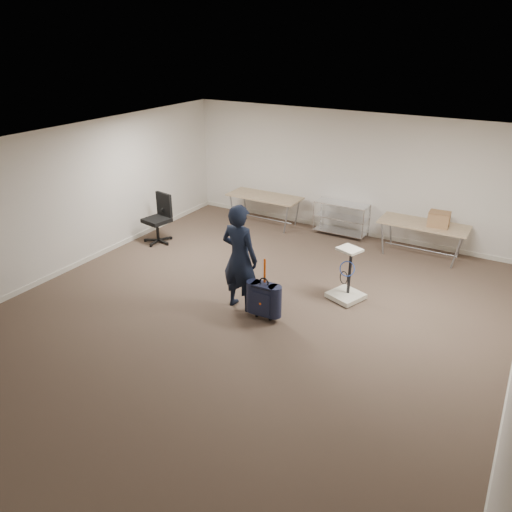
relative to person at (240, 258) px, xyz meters
The scene contains 10 objects.
ground 0.99m from the person, 36.52° to the right, with size 9.00×9.00×0.00m, color #433329.
room_shell 1.50m from the person, 77.16° to the left, with size 8.00×9.00×9.00m.
folding_table_left 4.10m from the person, 113.50° to the left, with size 1.80×0.75×0.73m.
folding_table_right 4.34m from the person, 59.95° to the left, with size 1.80×0.75×0.73m.
wire_shelf 4.04m from the person, 86.15° to the left, with size 1.22×0.47×0.80m.
person is the anchor object (origin of this frame).
suitcase 0.80m from the person, 14.89° to the right, with size 0.41×0.25×1.09m.
office_chair 3.56m from the person, 153.26° to the left, with size 0.67×0.67×1.10m.
equipment_cart 2.01m from the person, 38.48° to the left, with size 0.69×0.69×0.99m.
cardboard_box 4.47m from the person, 56.75° to the left, with size 0.41×0.31×0.31m, color #A2744B.
Camera 1 is at (3.77, -6.18, 4.38)m, focal length 35.00 mm.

